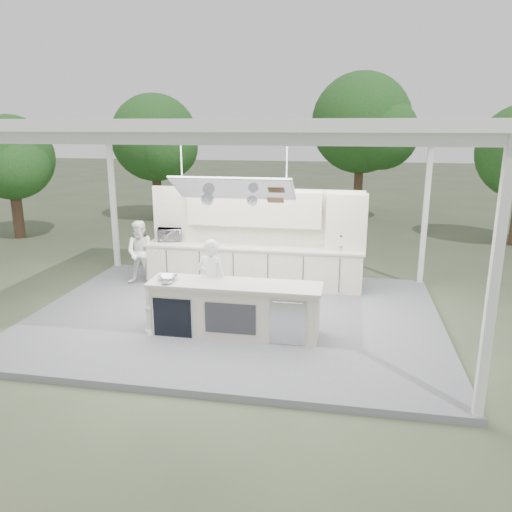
% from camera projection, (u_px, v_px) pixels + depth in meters
% --- Properties ---
extents(ground, '(90.00, 90.00, 0.00)m').
position_uv_depth(ground, '(235.00, 320.00, 9.99)').
color(ground, '#4C5339').
rests_on(ground, ground).
extents(stage_deck, '(8.00, 6.00, 0.12)m').
position_uv_depth(stage_deck, '(235.00, 317.00, 9.98)').
color(stage_deck, slate).
rests_on(stage_deck, ground).
extents(tent, '(8.20, 6.20, 3.86)m').
position_uv_depth(tent, '(233.00, 129.00, 9.03)').
color(tent, white).
rests_on(tent, ground).
extents(demo_island, '(3.10, 0.79, 0.95)m').
position_uv_depth(demo_island, '(233.00, 308.00, 8.94)').
color(demo_island, white).
rests_on(demo_island, stage_deck).
extents(back_counter, '(5.08, 0.72, 0.95)m').
position_uv_depth(back_counter, '(253.00, 266.00, 11.64)').
color(back_counter, white).
rests_on(back_counter, stage_deck).
extents(back_wall_unit, '(5.05, 0.48, 2.25)m').
position_uv_depth(back_wall_unit, '(274.00, 224.00, 11.52)').
color(back_wall_unit, white).
rests_on(back_wall_unit, stage_deck).
extents(tree_cluster, '(19.55, 9.40, 5.85)m').
position_uv_depth(tree_cluster, '(289.00, 138.00, 18.47)').
color(tree_cluster, '#4F3527').
rests_on(tree_cluster, ground).
extents(head_chef, '(0.68, 0.54, 1.65)m').
position_uv_depth(head_chef, '(212.00, 282.00, 9.30)').
color(head_chef, white).
rests_on(head_chef, stage_deck).
extents(sous_chef, '(0.81, 0.67, 1.52)m').
position_uv_depth(sous_chef, '(142.00, 253.00, 11.70)').
color(sous_chef, white).
rests_on(sous_chef, stage_deck).
extents(toaster_oven, '(0.66, 0.54, 0.31)m').
position_uv_depth(toaster_oven, '(170.00, 234.00, 12.02)').
color(toaster_oven, '#B5B7BD').
rests_on(toaster_oven, back_counter).
extents(bowl_large, '(0.39, 0.39, 0.08)m').
position_uv_depth(bowl_large, '(168.00, 278.00, 9.00)').
color(bowl_large, '#B8BABF').
rests_on(bowl_large, demo_island).
extents(bowl_small, '(0.23, 0.23, 0.07)m').
position_uv_depth(bowl_small, '(166.00, 282.00, 8.79)').
color(bowl_small, silver).
rests_on(bowl_small, demo_island).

